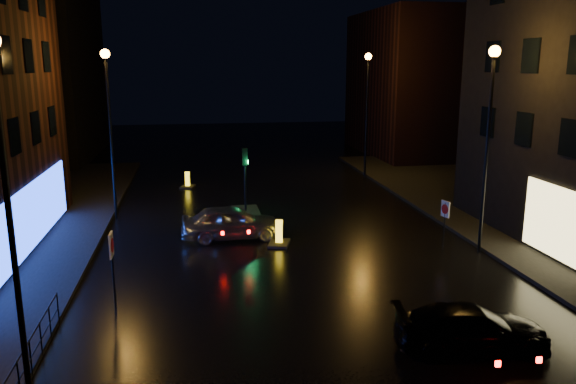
% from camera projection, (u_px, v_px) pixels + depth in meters
% --- Properties ---
extents(ground, '(120.00, 120.00, 0.00)m').
position_uv_depth(ground, '(332.00, 333.00, 16.38)').
color(ground, black).
rests_on(ground, ground).
extents(building_far_left, '(8.00, 16.00, 14.00)m').
position_uv_depth(building_far_left, '(40.00, 72.00, 45.86)').
color(building_far_left, black).
rests_on(building_far_left, ground).
extents(building_far_right, '(8.00, 14.00, 12.00)m').
position_uv_depth(building_far_right, '(413.00, 84.00, 48.24)').
color(building_far_right, black).
rests_on(building_far_right, ground).
extents(street_lamp_lnear, '(0.44, 0.44, 8.37)m').
position_uv_depth(street_lamp_lnear, '(3.00, 166.00, 11.95)').
color(street_lamp_lnear, black).
rests_on(street_lamp_lnear, ground).
extents(street_lamp_lfar, '(0.44, 0.44, 8.37)m').
position_uv_depth(street_lamp_lfar, '(109.00, 108.00, 27.33)').
color(street_lamp_lfar, black).
rests_on(street_lamp_lfar, ground).
extents(street_lamp_rnear, '(0.44, 0.44, 8.37)m').
position_uv_depth(street_lamp_rnear, '(489.00, 119.00, 22.18)').
color(street_lamp_rnear, black).
rests_on(street_lamp_rnear, ground).
extents(street_lamp_rfar, '(0.44, 0.44, 8.37)m').
position_uv_depth(street_lamp_rfar, '(367.00, 96.00, 37.55)').
color(street_lamp_rfar, black).
rests_on(street_lamp_rfar, ground).
extents(traffic_signal, '(1.40, 2.40, 3.45)m').
position_uv_depth(traffic_signal, '(246.00, 203.00, 29.53)').
color(traffic_signal, black).
rests_on(traffic_signal, ground).
extents(guard_railing, '(0.05, 6.04, 1.00)m').
position_uv_depth(guard_railing, '(30.00, 350.00, 13.96)').
color(guard_railing, black).
rests_on(guard_railing, ground).
extents(silver_hatchback, '(4.48, 1.89, 1.51)m').
position_uv_depth(silver_hatchback, '(231.00, 222.00, 25.12)').
color(silver_hatchback, '#B0B4B9').
rests_on(silver_hatchback, ground).
extents(dark_sedan, '(4.41, 2.23, 1.23)m').
position_uv_depth(dark_sedan, '(472.00, 328.00, 15.35)').
color(dark_sedan, black).
rests_on(dark_sedan, ground).
extents(bollard_near, '(1.16, 1.44, 1.10)m').
position_uv_depth(bollard_near, '(279.00, 239.00, 24.38)').
color(bollard_near, black).
rests_on(bollard_near, ground).
extents(bollard_far, '(1.04, 1.30, 1.00)m').
position_uv_depth(bollard_far, '(188.00, 184.00, 35.71)').
color(bollard_far, black).
rests_on(bollard_far, ground).
extents(road_sign_left, '(0.08, 0.59, 2.44)m').
position_uv_depth(road_sign_left, '(112.00, 251.00, 17.93)').
color(road_sign_left, black).
rests_on(road_sign_left, ground).
extents(road_sign_right, '(0.17, 0.51, 2.11)m').
position_uv_depth(road_sign_right, '(445.00, 213.00, 23.47)').
color(road_sign_right, black).
rests_on(road_sign_right, ground).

